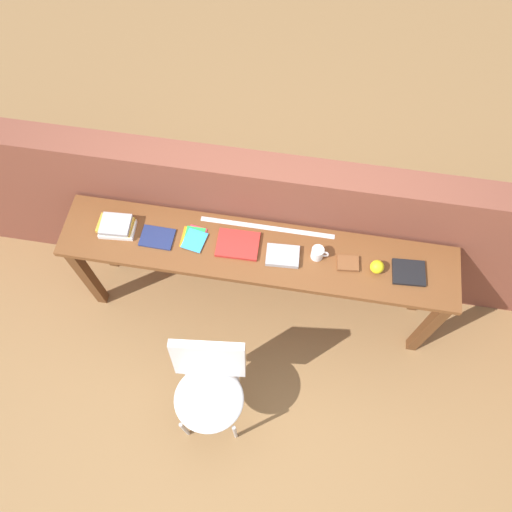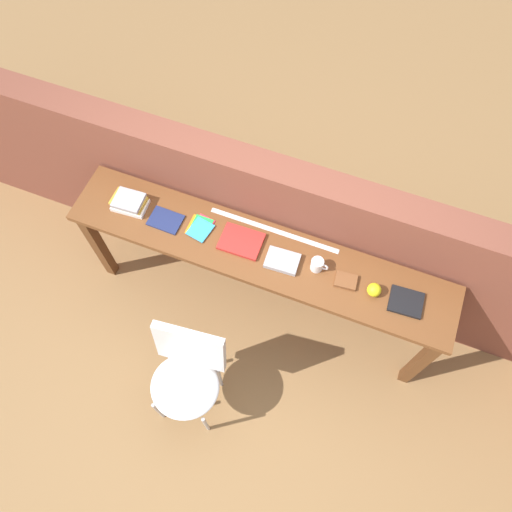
# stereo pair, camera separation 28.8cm
# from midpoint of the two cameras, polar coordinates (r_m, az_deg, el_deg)

# --- Properties ---
(ground_plane) EXTENTS (40.00, 40.00, 0.00)m
(ground_plane) POSITION_cam_midpoint_polar(r_m,az_deg,el_deg) (3.81, -2.79, -9.66)
(ground_plane) COLOR olive
(brick_wall_back) EXTENTS (6.00, 0.20, 1.30)m
(brick_wall_back) POSITION_cam_midpoint_polar(r_m,az_deg,el_deg) (3.46, -1.35, 3.63)
(brick_wall_back) COLOR brown
(brick_wall_back) RESTS_ON ground
(sideboard) EXTENTS (2.50, 0.44, 0.88)m
(sideboard) POSITION_cam_midpoint_polar(r_m,az_deg,el_deg) (3.22, -2.41, -0.73)
(sideboard) COLOR brown
(sideboard) RESTS_ON ground
(chair_white_moulded) EXTENTS (0.49, 0.50, 0.89)m
(chair_white_moulded) POSITION_cam_midpoint_polar(r_m,az_deg,el_deg) (3.21, -8.04, -14.68)
(chair_white_moulded) COLOR silver
(chair_white_moulded) RESTS_ON ground
(book_stack_leftmost) EXTENTS (0.24, 0.17, 0.08)m
(book_stack_leftmost) POSITION_cam_midpoint_polar(r_m,az_deg,el_deg) (3.29, -18.11, 3.01)
(book_stack_leftmost) COLOR white
(book_stack_leftmost) RESTS_ON sideboard
(magazine_cycling) EXTENTS (0.21, 0.15, 0.01)m
(magazine_cycling) POSITION_cam_midpoint_polar(r_m,az_deg,el_deg) (3.22, -13.74, 1.83)
(magazine_cycling) COLOR navy
(magazine_cycling) RESTS_ON sideboard
(pamphlet_pile_colourful) EXTENTS (0.16, 0.20, 0.01)m
(pamphlet_pile_colourful) POSITION_cam_midpoint_polar(r_m,az_deg,el_deg) (3.17, -9.71, 1.79)
(pamphlet_pile_colourful) COLOR orange
(pamphlet_pile_colourful) RESTS_ON sideboard
(book_open_centre) EXTENTS (0.27, 0.20, 0.02)m
(book_open_centre) POSITION_cam_midpoint_polar(r_m,az_deg,el_deg) (3.11, -4.73, 1.08)
(book_open_centre) COLOR red
(book_open_centre) RESTS_ON sideboard
(book_grey_hardcover) EXTENTS (0.21, 0.16, 0.03)m
(book_grey_hardcover) POSITION_cam_midpoint_polar(r_m,az_deg,el_deg) (3.06, 0.39, -0.23)
(book_grey_hardcover) COLOR #9E9EA3
(book_grey_hardcover) RESTS_ON sideboard
(mug) EXTENTS (0.11, 0.08, 0.09)m
(mug) POSITION_cam_midpoint_polar(r_m,az_deg,el_deg) (3.04, 4.42, 0.08)
(mug) COLOR white
(mug) RESTS_ON sideboard
(leather_journal_brown) EXTENTS (0.14, 0.11, 0.02)m
(leather_journal_brown) POSITION_cam_midpoint_polar(r_m,az_deg,el_deg) (3.07, 7.86, -1.10)
(leather_journal_brown) COLOR brown
(leather_journal_brown) RESTS_ON sideboard
(sports_ball_small) EXTENTS (0.08, 0.08, 0.08)m
(sports_ball_small) POSITION_cam_midpoint_polar(r_m,az_deg,el_deg) (3.05, 11.09, -1.48)
(sports_ball_small) COLOR yellow
(sports_ball_small) RESTS_ON sideboard
(book_repair_rightmost) EXTENTS (0.21, 0.18, 0.02)m
(book_repair_rightmost) POSITION_cam_midpoint_polar(r_m,az_deg,el_deg) (3.12, 14.57, -2.09)
(book_repair_rightmost) COLOR black
(book_repair_rightmost) RESTS_ON sideboard
(ruler_metal_back_edge) EXTENTS (0.86, 0.03, 0.00)m
(ruler_metal_back_edge) POSITION_cam_midpoint_polar(r_m,az_deg,el_deg) (3.17, -1.30, 3.02)
(ruler_metal_back_edge) COLOR silver
(ruler_metal_back_edge) RESTS_ON sideboard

